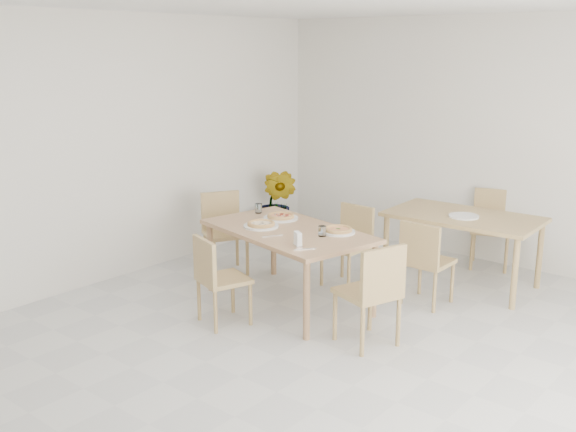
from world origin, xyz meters
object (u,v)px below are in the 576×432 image
Objects in this scene: plate_pepperoni at (281,218)px; pizza_margherita at (338,229)px; chair_north at (351,239)px; plate_mushroom at (261,226)px; chair_south at (216,275)px; napkin_holder at (298,240)px; chair_back_s at (424,257)px; pizza_pepperoni at (281,216)px; chair_back_n at (492,222)px; pizza_mushroom at (261,224)px; chair_west at (223,226)px; plate_empty at (464,216)px; plate_margherita at (338,232)px; potted_plant at (277,203)px; tumbler_b at (322,231)px; tumbler_a at (258,208)px; second_table at (463,223)px; main_table at (288,236)px; chair_east at (374,288)px.

pizza_margherita is (0.75, -0.05, 0.02)m from plate_pepperoni.
chair_north is 1.07m from plate_mushroom.
napkin_holder reaches higher than chair_south.
chair_back_s reaches higher than plate_pepperoni.
chair_north is 0.81m from pizza_pepperoni.
chair_north is 1.77m from chair_back_n.
pizza_mushroom reaches higher than plate_pepperoni.
chair_back_n is at bearing -88.69° from chair_back_s.
chair_west is 3.04m from chair_back_n.
chair_south is 0.80m from napkin_holder.
chair_back_s is at bearing 34.56° from plate_mushroom.
chair_west is 2.59m from plate_empty.
napkin_holder is at bearing -91.22° from plate_margherita.
pizza_pepperoni is 1.88m from plate_empty.
plate_empty is at bearing 37.31° from chair_north.
chair_back_n reaches higher than pizza_mushroom.
pizza_pepperoni reaches higher than plate_pepperoni.
potted_plant reaches higher than chair_south.
pizza_pepperoni is at bearing 22.09° from chair_back_s.
chair_south reaches higher than plate_mushroom.
pizza_pepperoni is 2.66× the size of napkin_holder.
chair_west is at bearing -152.00° from plate_empty.
plate_mushroom is at bearing 34.95° from chair_back_s.
chair_north is at bearing -25.70° from potted_plant.
chair_south is at bearing -123.58° from tumbler_b.
pizza_pepperoni is at bearing 161.44° from tumbler_b.
pizza_margherita is at bearing 76.84° from tumbler_b.
chair_west is 0.61m from tumbler_a.
second_table is (2.24, 1.28, 0.16)m from chair_west.
pizza_mushroom is at bearing -81.44° from plate_pepperoni.
chair_back_n is (0.59, 2.78, -0.31)m from napkin_holder.
chair_north is at bearing -140.73° from chair_back_n.
main_table is 2.18× the size of chair_back_s.
main_table is 5.23× the size of plate_pepperoni.
pizza_margherita and pizza_mushroom have the same top height.
plate_margherita is at bearing 76.84° from tumbler_b.
chair_south is 6.35× the size of napkin_holder.
pizza_mushroom is at bearing -169.54° from tumbler_b.
chair_east reaches higher than plate_empty.
chair_south is at bearing -108.64° from chair_west.
chair_north is 0.80m from plate_pepperoni.
plate_pepperoni is at bearing 152.50° from main_table.
chair_east is at bearing -2.86° from main_table.
second_table is (1.35, 1.34, -0.11)m from pizza_pepperoni.
plate_pepperoni is 1.18× the size of pizza_margherita.
chair_east is 1.91m from second_table.
plate_margherita is 0.76m from pizza_mushroom.
tumbler_b is 2.48m from chair_back_n.
plate_mushroom is 1.15× the size of pizza_margherita.
plate_mushroom is at bearing 90.00° from pizza_mushroom.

